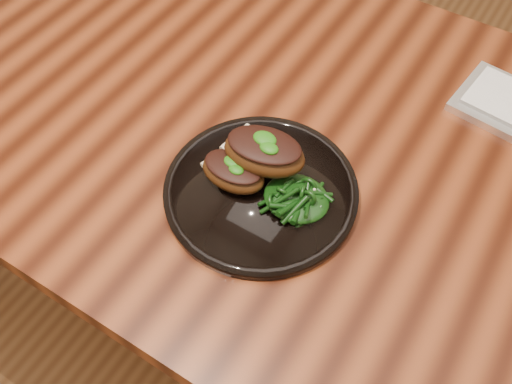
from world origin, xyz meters
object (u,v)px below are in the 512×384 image
Objects in this scene: lamb_chop_front at (233,171)px; greens_heap at (297,196)px; plate at (261,191)px; desk at (290,161)px.

lamb_chop_front reaches higher than greens_heap.
greens_heap reaches higher than plate.
lamb_chop_front is (-0.01, -0.14, 0.12)m from desk.
desk is 16.04× the size of lamb_chop_front.
desk is at bearing 121.12° from greens_heap.
desk is 0.19m from lamb_chop_front.
lamb_chop_front reaches higher than plate.
plate is 0.05m from lamb_chop_front.
greens_heap is at bearing 5.19° from plate.
lamb_chop_front is 0.09m from greens_heap.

